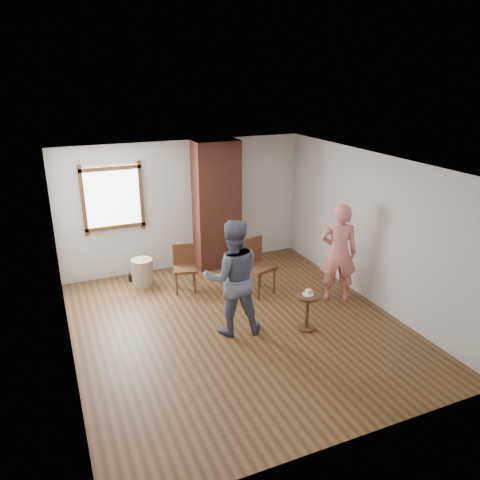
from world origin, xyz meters
name	(u,v)px	position (x,y,z in m)	size (l,w,h in m)	color
ground	(238,326)	(0.00, 0.00, 0.00)	(5.50, 5.50, 0.00)	brown
room_shell	(220,208)	(-0.06, 0.61, 1.81)	(5.04, 5.52, 2.62)	silver
brick_chimney	(217,205)	(0.60, 2.50, 1.30)	(0.90, 0.50, 2.60)	brown
stoneware_crock	(142,272)	(-1.06, 2.15, 0.26)	(0.40, 0.40, 0.52)	tan
dark_pot	(132,277)	(-1.22, 2.40, 0.07)	(0.14, 0.14, 0.14)	black
dining_chair_left	(184,265)	(-0.37, 1.65, 0.48)	(0.49, 0.49, 0.86)	brown
dining_chair_right	(256,262)	(0.80, 1.04, 0.58)	(0.60, 0.60, 1.03)	brown
side_table	(307,306)	(0.97, -0.49, 0.40)	(0.40, 0.40, 0.60)	brown
cake_plate	(308,294)	(0.97, -0.49, 0.60)	(0.18, 0.18, 0.01)	white
cake_slice	(309,292)	(0.98, -0.49, 0.64)	(0.08, 0.07, 0.06)	white
man	(233,278)	(-0.12, -0.09, 0.91)	(0.89, 0.69, 1.83)	#141938
person_pink	(338,253)	(1.97, 0.18, 0.89)	(0.65, 0.42, 1.77)	#FC897E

